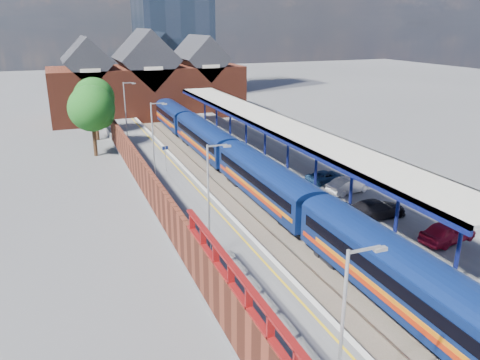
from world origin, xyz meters
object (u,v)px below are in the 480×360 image
object	(u,v)px
parked_car_dark	(376,209)
train	(231,155)
parked_car_red	(448,231)
platform_sign	(165,154)
parked_car_silver	(349,185)
lamp_post_b	(211,194)
lamp_post_a	(345,332)
lamp_post_d	(126,108)
lamp_post_c	(154,136)
parked_car_blue	(326,177)

from	to	relation	value
parked_car_dark	train	bearing A→B (deg)	15.70
parked_car_red	parked_car_dark	xyz separation A→B (m)	(-1.85, 5.02, -0.04)
platform_sign	parked_car_silver	size ratio (longest dim) A/B	0.62
lamp_post_b	lamp_post_a	bearing A→B (deg)	-90.00
parked_car_dark	parked_car_red	bearing A→B (deg)	-161.64
lamp_post_d	parked_car_red	xyz separation A→B (m)	(14.86, -35.95, -3.27)
lamp_post_a	parked_car_red	bearing A→B (deg)	34.08
lamp_post_a	lamp_post_d	world-z (taller)	same
platform_sign	lamp_post_b	bearing A→B (deg)	-94.33
lamp_post_a	lamp_post_c	bearing A→B (deg)	90.00
parked_car_red	lamp_post_a	bearing A→B (deg)	114.85
parked_car_red	parked_car_blue	xyz separation A→B (m)	(-0.95, 13.28, -0.19)
lamp_post_a	lamp_post_d	xyz separation A→B (m)	(0.00, 46.00, 0.00)
lamp_post_a	parked_car_silver	xyz separation A→B (m)	(14.22, 20.30, -3.33)
lamp_post_b	parked_car_silver	size ratio (longest dim) A/B	1.73
train	platform_sign	xyz separation A→B (m)	(-6.49, 0.66, 0.57)
lamp_post_d	platform_sign	world-z (taller)	lamp_post_d
parked_car_dark	parked_car_blue	world-z (taller)	parked_car_dark
parked_car_red	parked_car_blue	bearing A→B (deg)	-5.16
lamp_post_c	lamp_post_d	distance (m)	16.00
parked_car_red	parked_car_blue	size ratio (longest dim) A/B	1.10
lamp_post_a	parked_car_dark	bearing A→B (deg)	49.21
train	parked_car_dark	bearing A→B (deg)	-72.41
train	lamp_post_b	bearing A→B (deg)	-114.38
lamp_post_c	parked_car_dark	xyz separation A→B (m)	(13.01, -14.92, -3.31)
train	lamp_post_c	xyz separation A→B (m)	(-7.86, -1.34, 2.87)
lamp_post_a	parked_car_dark	world-z (taller)	lamp_post_a
lamp_post_a	platform_sign	world-z (taller)	lamp_post_a
lamp_post_b	lamp_post_d	size ratio (longest dim) A/B	1.00
parked_car_red	parked_car_dark	distance (m)	5.35
lamp_post_b	lamp_post_d	bearing A→B (deg)	90.00
lamp_post_a	platform_sign	bearing A→B (deg)	87.56
lamp_post_c	parked_car_dark	world-z (taller)	lamp_post_c
parked_car_silver	parked_car_blue	bearing A→B (deg)	-4.46
lamp_post_d	train	bearing A→B (deg)	-61.82
platform_sign	parked_car_blue	world-z (taller)	platform_sign
parked_car_silver	train	bearing A→B (deg)	19.85
lamp_post_a	parked_car_red	distance (m)	18.24
lamp_post_c	parked_car_red	world-z (taller)	lamp_post_c
lamp_post_d	parked_car_red	bearing A→B (deg)	-67.54
lamp_post_b	parked_car_blue	world-z (taller)	lamp_post_b
train	parked_car_red	xyz separation A→B (m)	(7.01, -21.28, -0.40)
lamp_post_c	train	bearing A→B (deg)	9.65
train	lamp_post_b	xyz separation A→B (m)	(-7.86, -17.34, 2.87)
lamp_post_a	lamp_post_b	distance (m)	14.00
lamp_post_a	lamp_post_c	xyz separation A→B (m)	(0.00, 30.00, 0.00)
train	platform_sign	bearing A→B (deg)	174.16
lamp_post_c	platform_sign	bearing A→B (deg)	55.74
parked_car_silver	parked_car_dark	xyz separation A→B (m)	(-1.21, -5.22, 0.01)
lamp_post_c	parked_car_dark	distance (m)	20.07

